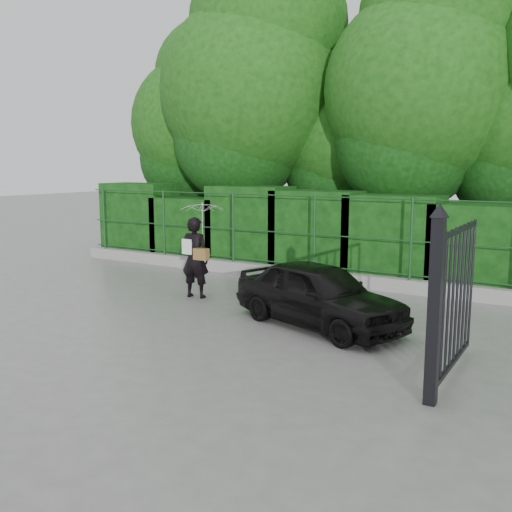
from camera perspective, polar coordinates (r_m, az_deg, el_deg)
The scene contains 8 objects.
ground at distance 10.20m, azimuth -7.25°, elevation -6.78°, with size 80.00×80.00×0.00m, color gray.
kerb at distance 13.88m, azimuth 4.29°, elevation -1.84°, with size 14.00×0.25×0.30m, color #9E9E99.
fence at distance 13.63m, azimuth 5.18°, elevation 2.41°, with size 14.13×0.06×1.80m.
hedge at distance 14.66m, azimuth 5.86°, elevation 2.23°, with size 14.20×1.20×2.22m.
trees at distance 16.31m, azimuth 13.55°, elevation 15.33°, with size 17.10×6.15×8.08m.
gate at distance 7.30m, azimuth 18.34°, elevation -3.97°, with size 0.22×2.33×2.36m.
woman at distance 11.94m, azimuth -5.70°, elevation 2.03°, with size 0.95×0.94×2.02m.
car at distance 9.94m, azimuth 6.29°, elevation -3.81°, with size 1.34×3.34×1.14m, color black.
Camera 1 is at (6.11, -7.69, 2.78)m, focal length 40.00 mm.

